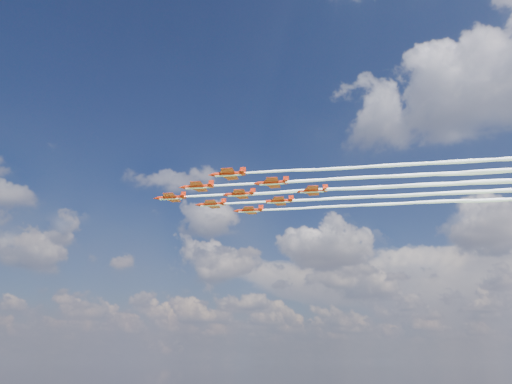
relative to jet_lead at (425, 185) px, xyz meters
The scene contains 5 objects.
jet_lead is the anchor object (origin of this frame).
jet_row2_port 12.53m from the jet_lead, ahead, with size 124.75×73.36×2.34m.
jet_row2_starb 12.53m from the jet_lead, 68.34° to the left, with size 124.75×73.36×2.34m.
jet_row3_centre 19.63m from the jet_lead, 29.89° to the left, with size 124.75×73.36×2.34m.
jet_row3_starb 25.06m from the jet_lead, 68.34° to the left, with size 124.75×73.36×2.34m.
Camera 1 is at (78.40, -97.04, 41.54)m, focal length 35.00 mm.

